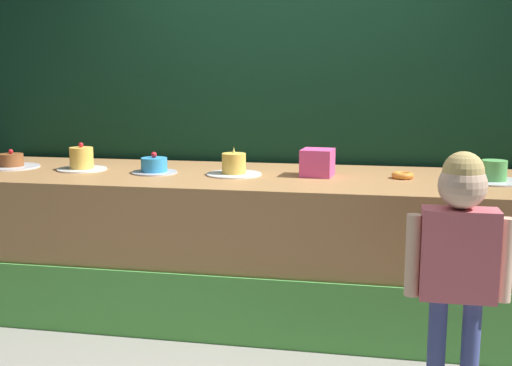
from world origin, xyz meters
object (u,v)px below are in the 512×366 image
at_px(child_figure, 459,246).
at_px(cake_center_left, 154,166).
at_px(cake_left, 82,161).
at_px(pink_box, 317,163).
at_px(cake_right, 494,174).
at_px(donut, 403,175).
at_px(cake_far_left, 11,163).
at_px(cake_center_right, 234,167).

xyz_separation_m(child_figure, cake_center_left, (-1.71, 0.95, 0.16)).
bearing_deg(cake_left, child_figure, -24.19).
bearing_deg(cake_left, pink_box, 1.40).
xyz_separation_m(pink_box, cake_right, (1.00, -0.03, -0.04)).
bearing_deg(cake_right, cake_left, -179.84).
xyz_separation_m(child_figure, donut, (-0.20, 1.03, 0.14)).
distance_m(child_figure, cake_far_left, 2.89).
distance_m(cake_far_left, cake_center_left, 1.01).
bearing_deg(cake_center_right, pink_box, 6.53).
relative_size(cake_left, cake_right, 0.90).
xyz_separation_m(child_figure, cake_left, (-2.21, 0.99, 0.18)).
relative_size(child_figure, cake_center_left, 4.09).
xyz_separation_m(cake_center_right, cake_right, (1.51, 0.03, -0.01)).
relative_size(child_figure, pink_box, 5.81).
xyz_separation_m(donut, cake_left, (-2.01, -0.04, 0.04)).
relative_size(pink_box, cake_center_right, 0.59).
relative_size(cake_center_right, cake_right, 0.97).
bearing_deg(cake_left, cake_right, 0.16).
height_order(pink_box, cake_far_left, pink_box).
bearing_deg(cake_center_left, donut, 2.92).
relative_size(pink_box, cake_left, 0.63).
bearing_deg(donut, pink_box, -179.98).
relative_size(pink_box, cake_far_left, 0.55).
height_order(donut, cake_far_left, cake_far_left).
xyz_separation_m(child_figure, cake_far_left, (-2.71, 1.00, 0.15)).
bearing_deg(cake_center_right, child_figure, -38.90).
height_order(cake_left, cake_right, cake_left).
height_order(donut, cake_center_left, cake_center_left).
xyz_separation_m(cake_left, cake_center_left, (0.50, -0.04, -0.02)).
xyz_separation_m(cake_far_left, cake_right, (3.01, -0.00, 0.01)).
bearing_deg(cake_center_left, cake_left, 175.47).
distance_m(cake_center_right, cake_right, 1.51).
distance_m(cake_left, cake_center_left, 0.50).
relative_size(child_figure, cake_left, 3.68).
height_order(child_figure, pink_box, child_figure).
bearing_deg(cake_center_left, cake_center_right, 2.19).
bearing_deg(child_figure, donut, 100.97).
height_order(cake_far_left, cake_center_right, cake_center_right).
relative_size(donut, cake_right, 0.37).
distance_m(pink_box, cake_center_left, 1.01).
height_order(child_figure, cake_left, child_figure).
height_order(child_figure, cake_right, child_figure).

